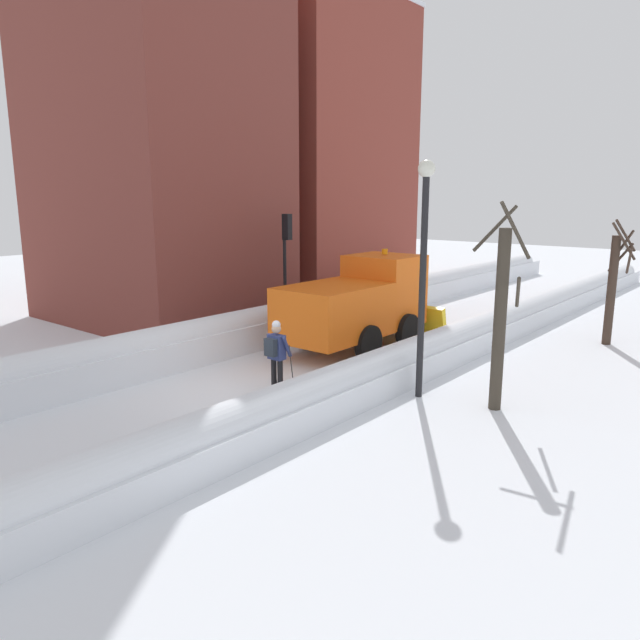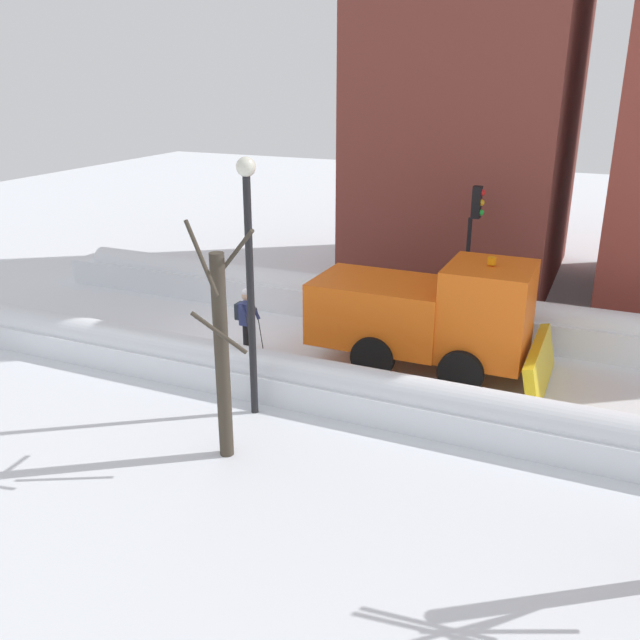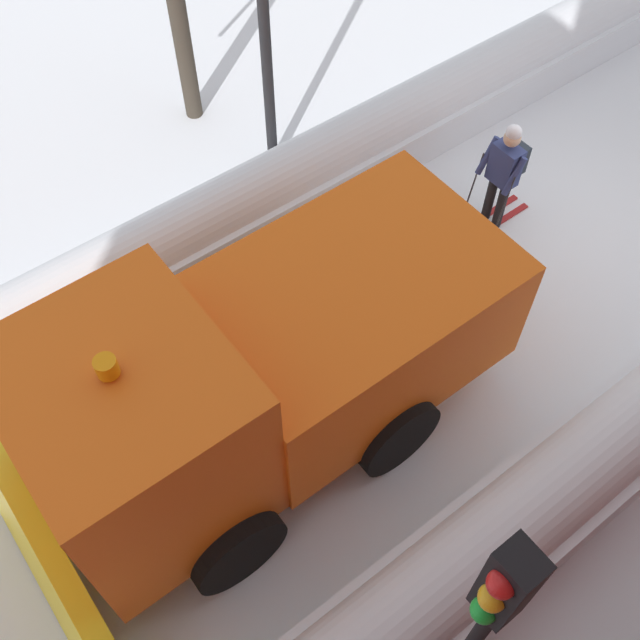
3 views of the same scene
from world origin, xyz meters
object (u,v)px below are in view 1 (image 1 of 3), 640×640
Objects in this scene: bare_tree_mid at (613,285)px; traffic_light_pole at (287,250)px; street_lamp at (424,252)px; bare_tree_near at (501,316)px; plow_truck at (360,303)px; skier at (276,352)px.

traffic_light_pole is at bearing -150.06° from bare_tree_mid.
bare_tree_near is (1.80, 0.37, -1.33)m from street_lamp.
plow_truck is 5.30m from street_lamp.
plow_truck is 3.69m from traffic_light_pole.
plow_truck is at bearing 100.82° from skier.
street_lamp reaches higher than bare_tree_near.
street_lamp is at bearing -168.35° from bare_tree_near.
bare_tree_mid is at bearing 29.94° from traffic_light_pole.
traffic_light_pole is at bearing 163.05° from bare_tree_near.
skier is 4.36m from street_lamp.
plow_truck is 4.91m from skier.
traffic_light_pole is 0.75× the size of street_lamp.
plow_truck is 1.06× the size of street_lamp.
traffic_light_pole is 1.02× the size of bare_tree_mid.
skier is 0.44× the size of bare_tree_mid.
skier is at bearing -147.79° from street_lamp.
traffic_light_pole is at bearing 156.67° from street_lamp.
skier is 5.44m from bare_tree_near.
skier is at bearing -154.79° from bare_tree_near.
street_lamp is (3.00, 1.89, 2.53)m from skier.
street_lamp is (3.92, -2.91, 2.06)m from plow_truck.
plow_truck is 1.26× the size of bare_tree_near.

